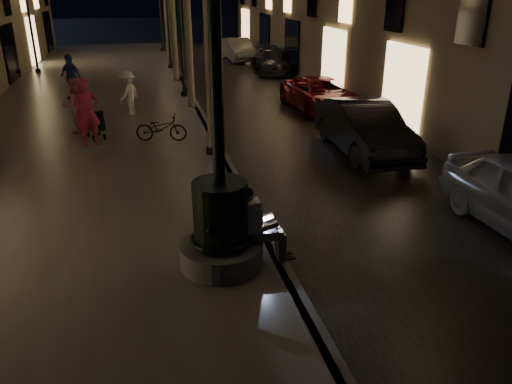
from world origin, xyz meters
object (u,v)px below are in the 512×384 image
object	(u,v)px
lamp_curb_c	(167,11)
lamp_curb_d	(160,6)
lamp_curb_a	(208,41)
car_rear	(272,61)
seated_man_laptop	(257,222)
pedestrian_pink	(76,105)
pedestrian_white	(128,93)
car_third	(321,95)
car_fifth	(238,50)
bicycle	(161,128)
pedestrian_red	(87,113)
lamp_curb_b	(180,21)
lamp_left_c	(28,13)
pedestrian_blue	(71,77)
fountain_lamppost	(220,210)
car_second	(364,128)
stroller	(95,122)

from	to	relation	value
lamp_curb_c	lamp_curb_d	bearing A→B (deg)	90.00
lamp_curb_a	car_rear	distance (m)	15.56
car_rear	lamp_curb_c	bearing A→B (deg)	168.85
seated_man_laptop	lamp_curb_d	bearing A→B (deg)	89.83
pedestrian_pink	pedestrian_white	world-z (taller)	pedestrian_pink
car_third	pedestrian_pink	world-z (taller)	pedestrian_pink
car_fifth	bicycle	distance (m)	18.74
lamp_curb_c	seated_man_laptop	bearing A→B (deg)	-90.23
pedestrian_white	pedestrian_red	bearing A→B (deg)	14.13
lamp_curb_d	pedestrian_red	xyz separation A→B (m)	(-3.35, -22.40, -2.06)
lamp_curb_b	lamp_left_c	xyz separation A→B (m)	(-7.10, 8.00, 0.00)
lamp_curb_c	lamp_curb_d	distance (m)	8.00
pedestrian_blue	bicycle	xyz separation A→B (m)	(3.24, -6.93, -0.51)
fountain_lamppost	lamp_curb_a	xyz separation A→B (m)	(0.70, 6.00, 2.02)
car_second	pedestrian_white	world-z (taller)	pedestrian_white
lamp_curb_b	bicycle	bearing A→B (deg)	-101.29
lamp_left_c	car_rear	size ratio (longest dim) A/B	1.10
lamp_curb_d	pedestrian_red	world-z (taller)	lamp_curb_d
car_third	car_rear	bearing A→B (deg)	84.48
lamp_curb_c	pedestrian_white	bearing A→B (deg)	-101.62
bicycle	stroller	bearing A→B (deg)	83.67
lamp_curb_a	lamp_curb_b	size ratio (longest dim) A/B	1.00
lamp_curb_d	stroller	bearing A→B (deg)	-98.48
pedestrian_pink	pedestrian_white	bearing A→B (deg)	-149.14
car_second	lamp_curb_a	bearing A→B (deg)	177.29
lamp_curb_b	stroller	world-z (taller)	lamp_curb_b
lamp_curb_a	lamp_left_c	world-z (taller)	same
lamp_curb_b	pedestrian_pink	distance (m)	6.55
lamp_curb_b	lamp_curb_c	world-z (taller)	same
car_fifth	lamp_left_c	bearing A→B (deg)	-167.38
lamp_curb_b	lamp_left_c	distance (m)	10.70
pedestrian_pink	stroller	bearing A→B (deg)	103.45
lamp_curb_c	car_second	xyz separation A→B (m)	(4.44, -16.32, -2.49)
lamp_curb_a	car_fifth	distance (m)	20.05
lamp_curb_d	car_fifth	world-z (taller)	lamp_curb_d
lamp_curb_c	stroller	world-z (taller)	lamp_curb_c
lamp_curb_a	lamp_left_c	size ratio (longest dim) A/B	1.00
fountain_lamppost	lamp_left_c	xyz separation A→B (m)	(-6.40, 22.00, 2.02)
stroller	pedestrian_pink	bearing A→B (deg)	103.89
lamp_curb_a	seated_man_laptop	bearing A→B (deg)	-90.83
car_third	pedestrian_red	bearing A→B (deg)	-160.48
stroller	car_rear	size ratio (longest dim) A/B	0.23
lamp_curb_d	bicycle	size ratio (longest dim) A/B	3.14
lamp_curb_b	car_second	xyz separation A→B (m)	(4.44, -8.32, -2.49)
lamp_curb_a	pedestrian_white	size ratio (longest dim) A/B	3.07
car_second	car_fifth	distance (m)	19.67
lamp_left_c	car_third	world-z (taller)	lamp_left_c
fountain_lamppost	pedestrian_blue	world-z (taller)	fountain_lamppost
lamp_curb_b	lamp_left_c	world-z (taller)	same
seated_man_laptop	pedestrian_red	size ratio (longest dim) A/B	0.71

